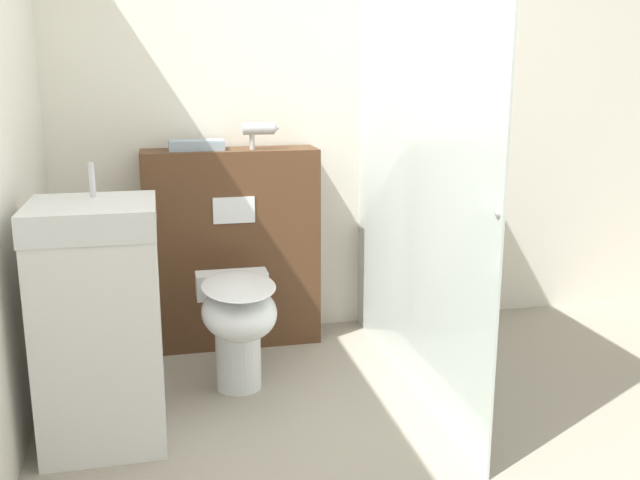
{
  "coord_description": "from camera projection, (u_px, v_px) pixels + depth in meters",
  "views": [
    {
      "loc": [
        -0.74,
        -2.12,
        1.51
      ],
      "look_at": [
        -0.0,
        1.12,
        0.71
      ],
      "focal_mm": 40.0,
      "sensor_mm": 36.0,
      "label": 1
    }
  ],
  "objects": [
    {
      "name": "wall_back",
      "position": [
        290.0,
        116.0,
        4.03
      ],
      "size": [
        8.0,
        0.06,
        2.5
      ],
      "color": "silver",
      "rests_on": "ground_plane"
    },
    {
      "name": "hair_drier",
      "position": [
        260.0,
        130.0,
        3.78
      ],
      "size": [
        0.2,
        0.06,
        0.14
      ],
      "color": "#B7B7BC",
      "rests_on": "partition_panel"
    },
    {
      "name": "folded_towel",
      "position": [
        196.0,
        145.0,
        3.76
      ],
      "size": [
        0.29,
        0.16,
        0.05
      ],
      "color": "#8C9EAD",
      "rests_on": "partition_panel"
    },
    {
      "name": "shower_glass",
      "position": [
        414.0,
        168.0,
        3.28
      ],
      "size": [
        0.04,
        1.8,
        2.13
      ],
      "color": "silver",
      "rests_on": "ground_plane"
    },
    {
      "name": "toilet",
      "position": [
        238.0,
        318.0,
        3.34
      ],
      "size": [
        0.36,
        0.64,
        0.56
      ],
      "color": "white",
      "rests_on": "ground_plane"
    },
    {
      "name": "partition_panel",
      "position": [
        232.0,
        248.0,
        3.94
      ],
      "size": [
        0.94,
        0.28,
        1.09
      ],
      "color": "#51331E",
      "rests_on": "ground_plane"
    },
    {
      "name": "sink_vanity",
      "position": [
        100.0,
        324.0,
        2.89
      ],
      "size": [
        0.49,
        0.5,
        1.14
      ],
      "color": "white",
      "rests_on": "ground_plane"
    }
  ]
}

